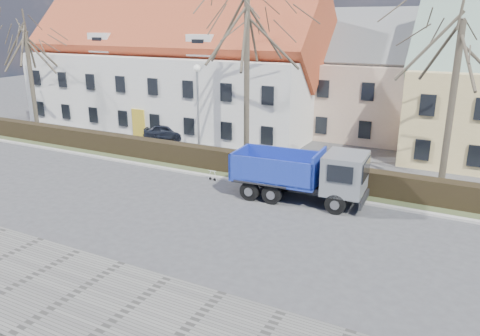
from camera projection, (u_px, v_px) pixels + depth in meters
The scene contains 14 objects.
ground at pixel (205, 211), 23.05m from camera, with size 120.00×120.00×0.00m, color #404042.
sidewalk_near at pixel (73, 295), 15.85m from camera, with size 80.00×5.00×0.08m, color slate.
curb_far at pixel (247, 182), 26.92m from camera, with size 80.00×0.30×0.12m, color #ADA8A2.
grass_strip at pixel (259, 175), 28.27m from camera, with size 80.00×3.00×0.10m, color #3D4828.
hedge at pixel (257, 166), 27.93m from camera, with size 60.00×0.90×1.30m, color black.
building_white at pixel (173, 71), 40.90m from camera, with size 26.80×10.80×9.50m, color silver, non-canonical shape.
building_pink at pixel (380, 86), 36.99m from camera, with size 10.80×8.80×8.00m, color tan, non-canonical shape.
tree_0 at pixel (30, 72), 38.48m from camera, with size 7.20×7.20×9.90m, color #41392D, non-canonical shape.
tree_1 at pixel (247, 65), 29.22m from camera, with size 9.20×9.20×12.65m, color #41392D, non-canonical shape.
tree_2 at pixel (454, 91), 24.16m from camera, with size 8.00×8.00×11.00m, color #41392D, non-canonical shape.
dump_truck at pixel (294, 173), 24.14m from camera, with size 7.14×2.65×2.86m, color navy, non-canonical shape.
streetlight at pixel (198, 114), 30.10m from camera, with size 0.50×0.50×6.43m, color #939596, non-canonical shape.
cart_frame at pixel (210, 174), 27.46m from camera, with size 0.73×0.42×0.67m, color silver, non-canonical shape.
parked_car_a at pixel (166, 132), 36.95m from camera, with size 1.42×3.53×1.20m, color black.
Camera 1 is at (11.45, -18.11, 8.92)m, focal length 35.00 mm.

